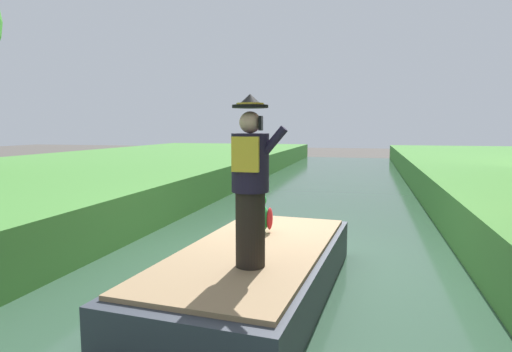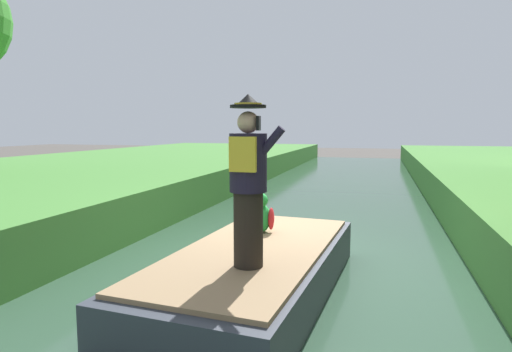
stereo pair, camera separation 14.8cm
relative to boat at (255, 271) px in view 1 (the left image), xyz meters
The scene contains 5 objects.
ground_plane 1.62m from the boat, 90.00° to the left, with size 80.00×80.00×0.00m, color #4C4742.
canal_water 1.61m from the boat, 90.00° to the left, with size 5.62×48.00×0.10m, color #33513D.
boat is the anchor object (origin of this frame).
person_pirate 1.44m from the boat, 79.11° to the right, with size 0.61×0.42×1.85m.
parrot_plush 0.98m from the boat, 99.48° to the left, with size 0.36×0.35×0.57m.
Camera 1 is at (1.34, -6.69, 2.21)m, focal length 30.24 mm.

